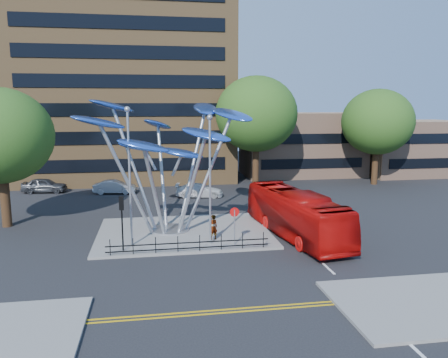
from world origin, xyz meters
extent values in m
plane|color=black|center=(0.00, 0.00, 0.00)|extent=(120.00, 120.00, 0.00)
cube|color=slate|center=(-1.00, 6.00, 0.07)|extent=(12.00, 9.00, 0.15)
cube|color=gold|center=(0.00, -6.00, 0.01)|extent=(40.00, 0.12, 0.01)
cube|color=gold|center=(0.00, -6.30, 0.01)|extent=(40.00, 0.12, 0.01)
cube|color=olive|center=(-6.00, 32.00, 15.00)|extent=(25.00, 15.00, 30.00)
cube|color=tan|center=(16.00, 30.00, 4.00)|extent=(15.00, 8.00, 8.00)
cube|color=tan|center=(30.00, 28.00, 3.50)|extent=(12.00, 8.00, 7.00)
cylinder|color=black|center=(8.00, 22.00, 2.86)|extent=(0.70, 0.70, 5.72)
ellipsoid|color=#244D16|center=(8.00, 22.00, 8.06)|extent=(8.80, 8.80, 8.10)
cylinder|color=black|center=(-14.00, 10.00, 2.42)|extent=(0.70, 0.70, 4.84)
ellipsoid|color=#244D16|center=(-14.00, 10.00, 6.82)|extent=(7.60, 7.60, 6.99)
cylinder|color=black|center=(22.00, 22.00, 2.53)|extent=(0.70, 0.70, 5.06)
ellipsoid|color=#244D16|center=(22.00, 22.00, 7.13)|extent=(8.00, 8.00, 7.36)
cylinder|color=#9EA0A5|center=(-2.00, 6.50, 0.21)|extent=(2.80, 2.80, 0.12)
cylinder|color=#9EA0A5|center=(-3.20, 5.90, 4.05)|extent=(0.24, 0.24, 7.80)
ellipsoid|color=blue|center=(-6.40, 4.90, 7.95)|extent=(3.92, 2.95, 1.39)
cylinder|color=#9EA0A5|center=(-2.40, 5.50, 3.35)|extent=(0.24, 0.24, 6.40)
ellipsoid|color=blue|center=(-3.60, 3.30, 6.55)|extent=(3.47, 1.78, 1.31)
cylinder|color=#9EA0A5|center=(-1.40, 5.70, 3.65)|extent=(0.24, 0.24, 7.00)
ellipsoid|color=blue|center=(0.40, 4.10, 7.15)|extent=(3.81, 3.11, 1.36)
cylinder|color=#9EA0A5|center=(-0.80, 6.50, 4.25)|extent=(0.24, 0.24, 8.20)
ellipsoid|color=blue|center=(2.60, 6.90, 8.35)|extent=(3.52, 4.06, 1.44)
cylinder|color=#9EA0A5|center=(-1.20, 7.40, 4.45)|extent=(0.24, 0.24, 8.60)
ellipsoid|color=blue|center=(1.00, 9.40, 8.75)|extent=(2.21, 3.79, 1.39)
cylinder|color=#9EA0A5|center=(-2.20, 7.50, 3.85)|extent=(0.24, 0.24, 7.40)
ellipsoid|color=blue|center=(-2.60, 10.10, 7.55)|extent=(3.02, 3.71, 1.34)
cylinder|color=#9EA0A5|center=(-3.00, 6.90, 4.55)|extent=(0.24, 0.24, 8.80)
ellipsoid|color=blue|center=(-5.80, 8.30, 8.95)|extent=(3.88, 3.60, 1.42)
ellipsoid|color=blue|center=(-3.80, 6.70, 6.15)|extent=(3.40, 1.96, 1.13)
ellipsoid|color=blue|center=(-1.10, 6.10, 5.75)|extent=(3.39, 2.16, 1.11)
cylinder|color=#9EA0A5|center=(-4.50, 3.50, 4.40)|extent=(0.14, 0.14, 8.50)
sphere|color=#9EA0A5|center=(-4.50, 3.50, 8.77)|extent=(0.36, 0.36, 0.36)
cylinder|color=#9EA0A5|center=(0.50, 3.00, 4.15)|extent=(0.14, 0.14, 8.00)
sphere|color=#9EA0A5|center=(0.50, 3.00, 8.27)|extent=(0.36, 0.36, 0.36)
cylinder|color=black|center=(-5.00, 2.50, 1.75)|extent=(0.10, 0.10, 3.20)
cube|color=black|center=(-5.00, 2.50, 3.15)|extent=(0.28, 0.18, 0.85)
sphere|color=#FF0C0C|center=(-5.00, 2.50, 3.43)|extent=(0.18, 0.18, 0.18)
cylinder|color=#9EA0A5|center=(2.00, 2.50, 1.30)|extent=(0.08, 0.08, 2.30)
cylinder|color=red|center=(2.00, 2.53, 2.30)|extent=(0.60, 0.04, 0.60)
cube|color=white|center=(2.00, 2.55, 2.30)|extent=(0.42, 0.03, 0.10)
cylinder|color=black|center=(-5.70, 1.70, 0.65)|extent=(0.05, 0.05, 1.00)
cylinder|color=black|center=(-4.36, 1.70, 0.65)|extent=(0.05, 0.05, 1.00)
cylinder|color=black|center=(-3.01, 1.70, 0.65)|extent=(0.05, 0.05, 1.00)
cylinder|color=black|center=(-1.67, 1.70, 0.65)|extent=(0.05, 0.05, 1.00)
cylinder|color=black|center=(-0.33, 1.70, 0.65)|extent=(0.05, 0.05, 1.00)
cylinder|color=black|center=(1.01, 1.70, 0.65)|extent=(0.05, 0.05, 1.00)
cylinder|color=black|center=(2.36, 1.70, 0.65)|extent=(0.05, 0.05, 1.00)
cylinder|color=black|center=(3.70, 1.70, 0.65)|extent=(0.05, 0.05, 1.00)
cube|color=black|center=(-1.00, 1.70, 0.70)|extent=(10.00, 0.06, 0.06)
cube|color=black|center=(-1.00, 1.70, 0.35)|extent=(10.00, 0.06, 0.06)
imported|color=#B10A08|center=(6.60, 4.16, 1.60)|extent=(4.37, 11.73, 3.19)
imported|color=gray|center=(0.79, 3.79, 1.00)|extent=(0.72, 0.59, 1.71)
imported|color=#3E4046|center=(-14.27, 23.00, 0.76)|extent=(4.65, 2.26, 1.53)
imported|color=#B2B6BB|center=(-7.01, 21.22, 0.70)|extent=(4.39, 1.99, 1.40)
imported|color=silver|center=(1.40, 18.22, 0.67)|extent=(4.85, 2.51, 1.34)
camera|label=1|loc=(-3.00, -23.99, 9.06)|focal=35.00mm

